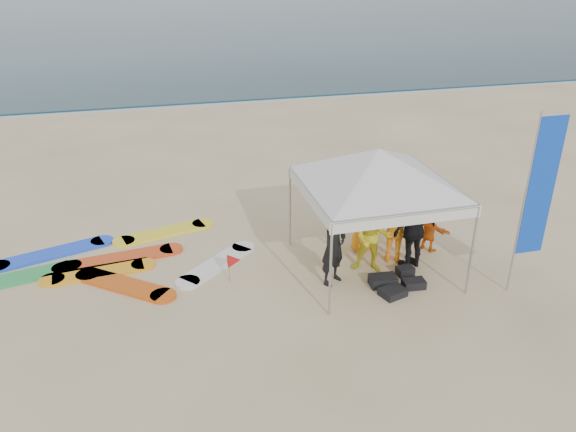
# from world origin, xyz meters

# --- Properties ---
(ground) EXTENTS (120.00, 120.00, 0.00)m
(ground) POSITION_xyz_m (0.00, 0.00, 0.00)
(ground) COLOR beige
(ground) RESTS_ON ground
(ocean) EXTENTS (160.00, 84.00, 0.08)m
(ocean) POSITION_xyz_m (0.00, 60.00, 0.04)
(ocean) COLOR #0C2633
(ocean) RESTS_ON ground
(shoreline_foam) EXTENTS (160.00, 1.20, 0.01)m
(shoreline_foam) POSITION_xyz_m (0.00, 18.20, 0.00)
(shoreline_foam) COLOR silver
(shoreline_foam) RESTS_ON ground
(person_black_a) EXTENTS (0.79, 0.75, 1.82)m
(person_black_a) POSITION_xyz_m (1.38, 1.61, 0.91)
(person_black_a) COLOR black
(person_black_a) RESTS_ON ground
(person_yellow) EXTENTS (0.99, 0.89, 1.66)m
(person_yellow) POSITION_xyz_m (2.35, 1.86, 0.83)
(person_yellow) COLOR yellow
(person_yellow) RESTS_ON ground
(person_orange_a) EXTENTS (1.40, 1.14, 1.88)m
(person_orange_a) POSITION_xyz_m (3.03, 2.17, 0.94)
(person_orange_a) COLOR orange
(person_orange_a) RESTS_ON ground
(person_black_b) EXTENTS (1.17, 0.70, 1.87)m
(person_black_b) POSITION_xyz_m (3.30, 1.79, 0.94)
(person_black_b) COLOR black
(person_black_b) RESTS_ON ground
(person_orange_b) EXTENTS (0.78, 0.52, 1.55)m
(person_orange_b) POSITION_xyz_m (2.52, 2.85, 0.77)
(person_orange_b) COLOR orange
(person_orange_b) RESTS_ON ground
(person_seated) EXTENTS (0.76, 0.98, 1.03)m
(person_seated) POSITION_xyz_m (4.04, 2.42, 0.52)
(person_seated) COLOR #DA6013
(person_seated) RESTS_ON ground
(canopy_tent) EXTENTS (4.23, 4.23, 3.19)m
(canopy_tent) POSITION_xyz_m (2.42, 1.98, 2.78)
(canopy_tent) COLOR #A5A5A8
(canopy_tent) RESTS_ON ground
(feather_flag) EXTENTS (0.64, 0.04, 3.82)m
(feather_flag) POSITION_xyz_m (5.10, 0.37, 2.25)
(feather_flag) COLOR #A5A5A8
(feather_flag) RESTS_ON ground
(marker_pennant) EXTENTS (0.28, 0.28, 0.64)m
(marker_pennant) POSITION_xyz_m (-0.64, 2.19, 0.49)
(marker_pennant) COLOR #A5A5A8
(marker_pennant) RESTS_ON ground
(gear_pile) EXTENTS (1.14, 1.09, 0.22)m
(gear_pile) POSITION_xyz_m (2.60, 1.09, 0.10)
(gear_pile) COLOR black
(gear_pile) RESTS_ON ground
(surfboard_spread) EXTENTS (6.13, 3.66, 0.07)m
(surfboard_spread) POSITION_xyz_m (-3.20, 3.62, 0.04)
(surfboard_spread) COLOR orange
(surfboard_spread) RESTS_ON ground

